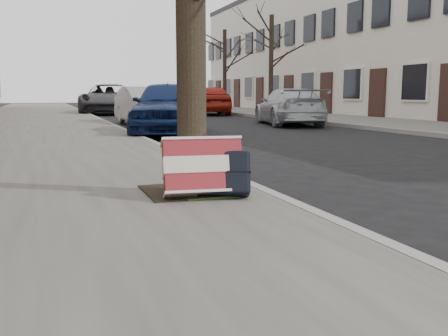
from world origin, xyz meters
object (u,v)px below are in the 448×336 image
object	(u,v)px
suitcase_red	(203,167)
suitcase_navy	(219,173)
car_near_mid	(146,106)
car_near_front	(169,107)

from	to	relation	value
suitcase_red	suitcase_navy	world-z (taller)	suitcase_red
car_near_mid	car_near_front	bearing A→B (deg)	-96.66
car_near_front	car_near_mid	bearing A→B (deg)	106.01
suitcase_navy	car_near_front	world-z (taller)	car_near_front
suitcase_red	suitcase_navy	distance (m)	0.16
suitcase_red	suitcase_navy	size ratio (longest dim) A/B	1.25
suitcase_red	car_near_mid	bearing A→B (deg)	88.88
suitcase_navy	car_near_front	xyz separation A→B (m)	(1.61, 8.58, 0.38)
suitcase_navy	car_near_mid	distance (m)	12.76
suitcase_navy	car_near_mid	world-z (taller)	car_near_mid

